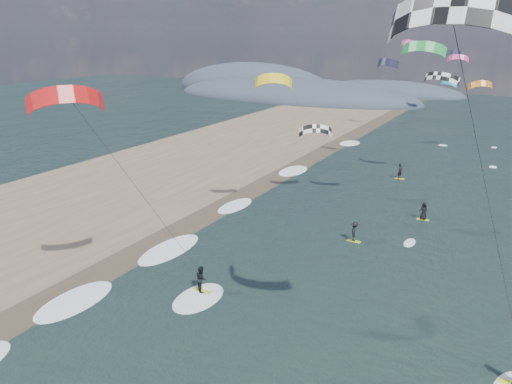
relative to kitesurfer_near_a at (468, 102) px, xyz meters
The scene contains 7 objects.
wet_sand_strip 26.89m from the kitesurfer_near_a, 169.34° to the left, with size 3.00×240.00×0.00m, color #382D23.
coastal_hills 117.06m from the kitesurfer_near_a, 118.52° to the left, with size 80.00×41.00×15.00m.
kitesurfer_near_a is the anchor object (origin of this frame).
kitesurfer_near_b 18.07m from the kitesurfer_near_a, behind, with size 6.91×9.30×14.09m.
far_kitesurfers 28.72m from the kitesurfer_near_a, 108.60° to the left, with size 6.10×20.42×1.80m.
bg_kite_field 49.05m from the kitesurfer_near_a, 103.10° to the left, with size 15.91×70.15×9.09m.
shoreline_surf 27.08m from the kitesurfer_near_a, 157.21° to the left, with size 2.40×79.40×0.11m.
Camera 1 is at (12.65, -12.50, 16.16)m, focal length 35.00 mm.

